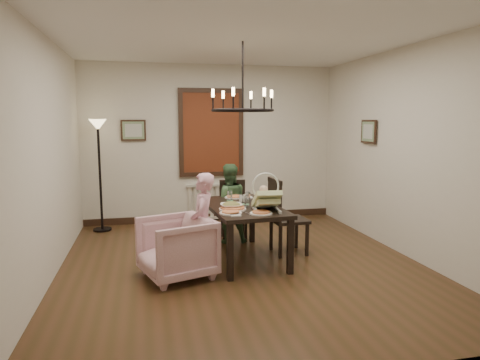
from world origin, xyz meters
name	(u,v)px	position (x,y,z in m)	size (l,w,h in m)	color
room_shell	(236,153)	(0.00, 0.37, 1.40)	(4.51, 5.00, 2.81)	#4B2E1A
dining_table	(243,212)	(0.06, 0.22, 0.64)	(0.98, 1.60, 0.72)	black
chair_far	(234,210)	(0.13, 1.16, 0.45)	(0.40, 0.40, 0.91)	black
chair_right	(289,215)	(0.74, 0.32, 0.53)	(0.47, 0.47, 1.06)	black
armchair	(176,248)	(-0.84, -0.27, 0.36)	(0.77, 0.79, 0.71)	beige
elderly_woman	(203,232)	(-0.52, -0.18, 0.50)	(0.37, 0.24, 1.01)	#DD9CAD
seated_man	(228,210)	(0.03, 1.03, 0.49)	(0.48, 0.37, 0.98)	#3D6039
baby_bouncer	(266,198)	(0.27, -0.17, 0.88)	(0.37, 0.49, 0.32)	beige
salad_bowl	(231,206)	(-0.13, 0.02, 0.76)	(0.33, 0.33, 0.08)	white
pizza_platter	(233,208)	(-0.13, -0.03, 0.74)	(0.34, 0.34, 0.04)	tan
drinking_glass	(247,202)	(0.10, 0.13, 0.78)	(0.06, 0.06, 0.13)	silver
window_blinds	(211,133)	(0.00, 2.46, 1.60)	(1.00, 0.03, 1.40)	maroon
radiator	(212,201)	(0.00, 2.48, 0.35)	(0.92, 0.12, 0.62)	silver
picture_back	(133,130)	(-1.35, 2.47, 1.65)	(0.42, 0.03, 0.36)	black
picture_right	(369,132)	(2.21, 0.90, 1.65)	(0.42, 0.03, 0.36)	black
floor_lamp	(100,177)	(-1.90, 2.15, 0.90)	(0.30, 0.30, 1.80)	black
chandelier	(243,110)	(0.06, 0.22, 1.95)	(0.80, 0.80, 0.04)	black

